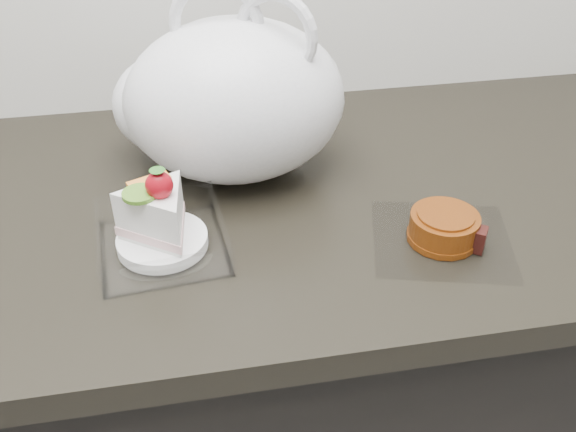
{
  "coord_description": "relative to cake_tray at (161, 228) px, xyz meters",
  "views": [
    {
      "loc": [
        0.04,
        0.93,
        1.41
      ],
      "look_at": [
        0.16,
        1.57,
        0.94
      ],
      "focal_mm": 40.0,
      "sensor_mm": 36.0,
      "label": 1
    }
  ],
  "objects": [
    {
      "name": "counter",
      "position": [
        0.0,
        0.11,
        -0.48
      ],
      "size": [
        2.04,
        0.64,
        0.9
      ],
      "color": "black",
      "rests_on": "ground"
    },
    {
      "name": "cake_tray",
      "position": [
        0.0,
        0.0,
        0.0
      ],
      "size": [
        0.17,
        0.17,
        0.12
      ],
      "rotation": [
        0.0,
        0.0,
        0.09
      ],
      "color": "white",
      "rests_on": "counter"
    },
    {
      "name": "plastic_bag",
      "position": [
        0.1,
        0.18,
        0.08
      ],
      "size": [
        0.39,
        0.35,
        0.29
      ],
      "rotation": [
        0.0,
        0.0,
        -0.41
      ],
      "color": "white",
      "rests_on": "counter"
    },
    {
      "name": "mooncake_wrap",
      "position": [
        0.36,
        -0.05,
        -0.02
      ],
      "size": [
        0.21,
        0.2,
        0.04
      ],
      "rotation": [
        0.0,
        0.0,
        -0.08
      ],
      "color": "white",
      "rests_on": "counter"
    }
  ]
}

